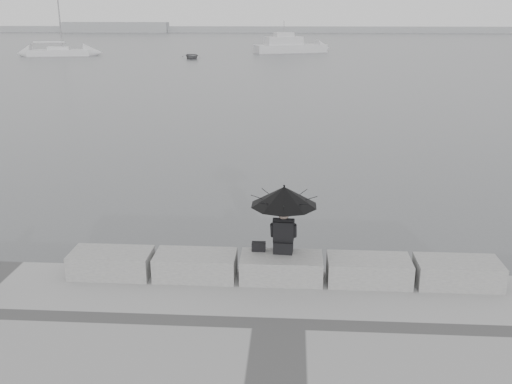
# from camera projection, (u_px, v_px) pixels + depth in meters

# --- Properties ---
(ground) EXTENTS (360.00, 360.00, 0.00)m
(ground) POSITION_uv_depth(u_px,v_px,m) (281.00, 292.00, 11.84)
(ground) COLOR #4E5154
(ground) RESTS_ON ground
(stone_block_far_left) EXTENTS (1.60, 0.80, 0.50)m
(stone_block_far_left) POSITION_uv_depth(u_px,v_px,m) (112.00, 263.00, 11.40)
(stone_block_far_left) COLOR slate
(stone_block_far_left) RESTS_ON promenade
(stone_block_left) EXTENTS (1.60, 0.80, 0.50)m
(stone_block_left) POSITION_uv_depth(u_px,v_px,m) (196.00, 266.00, 11.30)
(stone_block_left) COLOR slate
(stone_block_left) RESTS_ON promenade
(stone_block_centre) EXTENTS (1.60, 0.80, 0.50)m
(stone_block_centre) POSITION_uv_depth(u_px,v_px,m) (281.00, 268.00, 11.19)
(stone_block_centre) COLOR slate
(stone_block_centre) RESTS_ON promenade
(stone_block_right) EXTENTS (1.60, 0.80, 0.50)m
(stone_block_right) POSITION_uv_depth(u_px,v_px,m) (369.00, 270.00, 11.08)
(stone_block_right) COLOR slate
(stone_block_right) RESTS_ON promenade
(stone_block_far_right) EXTENTS (1.60, 0.80, 0.50)m
(stone_block_far_right) POSITION_uv_depth(u_px,v_px,m) (458.00, 273.00, 10.98)
(stone_block_far_right) COLOR slate
(stone_block_far_right) RESTS_ON promenade
(seated_person) EXTENTS (1.32, 1.32, 1.39)m
(seated_person) POSITION_uv_depth(u_px,v_px,m) (284.00, 203.00, 11.02)
(seated_person) COLOR black
(seated_person) RESTS_ON stone_block_centre
(bag) EXTENTS (0.27, 0.16, 0.18)m
(bag) POSITION_uv_depth(u_px,v_px,m) (259.00, 247.00, 11.35)
(bag) COLOR black
(bag) RESTS_ON stone_block_centre
(distant_landmass) EXTENTS (180.00, 8.00, 2.80)m
(distant_landmass) POSITION_uv_depth(u_px,v_px,m) (265.00, 29.00, 159.06)
(distant_landmass) COLOR #929597
(distant_landmass) RESTS_ON ground
(sailboat_left) EXTENTS (8.14, 4.13, 12.90)m
(sailboat_left) POSITION_uv_depth(u_px,v_px,m) (59.00, 52.00, 74.87)
(sailboat_left) COLOR #B9B9BB
(sailboat_left) RESTS_ON ground
(motor_cruiser) EXTENTS (10.54, 6.34, 4.50)m
(motor_cruiser) POSITION_uv_depth(u_px,v_px,m) (290.00, 46.00, 80.78)
(motor_cruiser) COLOR #B9B9BB
(motor_cruiser) RESTS_ON ground
(dinghy) EXTENTS (3.81, 2.39, 0.60)m
(dinghy) POSITION_uv_depth(u_px,v_px,m) (192.00, 56.00, 70.82)
(dinghy) COLOR gray
(dinghy) RESTS_ON ground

